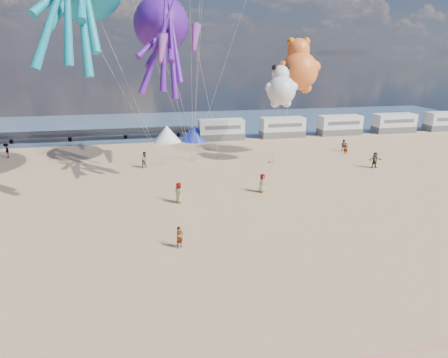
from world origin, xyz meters
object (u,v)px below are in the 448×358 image
(kite_teddy_orange, at_px, (299,71))
(kite_panda, at_px, (281,90))
(motorhome_3, at_px, (394,123))
(beachgoer_2, at_px, (7,151))
(beachgoer_1, at_px, (145,160))
(beachgoer_6, at_px, (262,183))
(windsock_mid, at_px, (195,38))
(tent_white, at_px, (167,134))
(motorhome_2, at_px, (340,125))
(beachgoer_7, at_px, (343,145))
(motorhome_4, at_px, (445,121))
(beachgoer_5, at_px, (346,149))
(beachgoer_4, at_px, (375,160))
(sandbag_d, at_px, (219,157))
(sandbag_c, at_px, (272,162))
(sandbag_b, at_px, (196,158))
(beachgoer_0, at_px, (179,193))
(sandbag_a, at_px, (162,163))
(tent_blue, at_px, (194,133))
(sandbag_e, at_px, (193,160))
(kite_octopus_purple, at_px, (161,24))
(motorhome_1, at_px, (282,127))
(windsock_left, at_px, (75,4))
(windsock_right, at_px, (162,49))
(standing_person, at_px, (180,237))

(kite_teddy_orange, bearing_deg, kite_panda, -136.52)
(motorhome_3, xyz_separation_m, beachgoer_2, (-56.36, -5.31, -0.61))
(beachgoer_1, distance_m, beachgoer_6, 14.87)
(windsock_mid, bearing_deg, beachgoer_2, 169.95)
(tent_white, height_order, windsock_mid, windsock_mid)
(motorhome_2, bearing_deg, motorhome_3, 0.00)
(tent_white, xyz_separation_m, beachgoer_7, (22.27, -10.31, -0.43))
(motorhome_4, xyz_separation_m, kite_panda, (-33.98, -14.18, 6.84))
(beachgoer_7, bearing_deg, beachgoer_5, 119.29)
(beachgoer_4, xyz_separation_m, sandbag_d, (-16.17, 7.80, -0.79))
(beachgoer_1, distance_m, windsock_mid, 14.10)
(sandbag_c, bearing_deg, motorhome_4, 22.06)
(beachgoer_1, relative_size, beachgoer_2, 1.03)
(beachgoer_4, distance_m, sandbag_b, 20.65)
(beachgoer_0, distance_m, beachgoer_7, 27.26)
(sandbag_a, bearing_deg, beachgoer_0, -86.60)
(motorhome_4, distance_m, kite_teddy_orange, 33.88)
(motorhome_2, distance_m, tent_blue, 23.00)
(beachgoer_4, xyz_separation_m, beachgoer_6, (-14.71, -5.36, -0.01))
(beachgoer_5, bearing_deg, beachgoer_2, -161.18)
(beachgoer_7, relative_size, sandbag_e, 3.09)
(sandbag_a, bearing_deg, kite_octopus_purple, 40.40)
(motorhome_2, xyz_separation_m, kite_teddy_orange, (-11.77, -11.14, 8.76))
(kite_panda, bearing_deg, motorhome_2, 62.62)
(motorhome_1, xyz_separation_m, motorhome_4, (28.50, 0.00, 0.00))
(motorhome_2, distance_m, beachgoer_4, 19.23)
(sandbag_b, xyz_separation_m, sandbag_d, (2.84, -0.23, 0.00))
(motorhome_3, distance_m, sandbag_c, 28.96)
(beachgoer_1, bearing_deg, beachgoer_0, -110.88)
(beachgoer_6, bearing_deg, tent_white, 75.33)
(motorhome_3, xyz_separation_m, sandbag_e, (-34.18, -11.21, -1.39))
(motorhome_1, bearing_deg, windsock_mid, -137.19)
(beachgoer_2, distance_m, beachgoer_5, 42.05)
(beachgoer_1, height_order, windsock_mid, windsock_mid)
(tent_blue, bearing_deg, windsock_left, -129.75)
(sandbag_c, bearing_deg, motorhome_3, 29.15)
(motorhome_2, distance_m, windsock_mid, 30.71)
(beachgoer_5, distance_m, sandbag_c, 10.58)
(beachgoer_1, bearing_deg, beachgoer_2, 120.71)
(motorhome_2, relative_size, beachgoer_1, 3.59)
(motorhome_4, bearing_deg, windsock_right, -157.24)
(standing_person, xyz_separation_m, kite_teddy_orange, (16.67, 22.19, 9.51))
(beachgoer_1, height_order, sandbag_c, beachgoer_1)
(tent_blue, height_order, kite_panda, kite_panda)
(tent_blue, distance_m, sandbag_e, 11.39)
(motorhome_2, relative_size, beachgoer_2, 3.71)
(motorhome_4, distance_m, kite_panda, 37.45)
(motorhome_3, relative_size, beachgoer_1, 3.59)
(beachgoer_6, distance_m, sandbag_e, 13.55)
(motorhome_4, relative_size, sandbag_e, 13.20)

